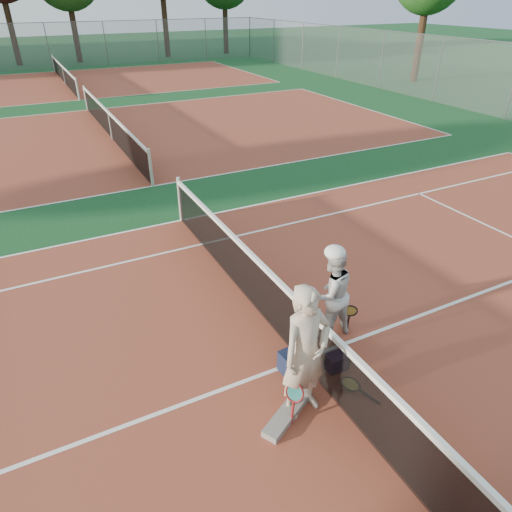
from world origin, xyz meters
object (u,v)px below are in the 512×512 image
Objects in this scene: player_a at (306,353)px; sports_bag_navy at (295,361)px; racket_black_held at (349,319)px; racket_spare at (350,385)px; player_b at (331,293)px; racket_red at (294,402)px; net_main at (303,334)px; sports_bag_purple at (337,362)px; water_bottle at (344,354)px.

sports_bag_navy is (0.27, 0.65, -0.79)m from player_a.
racket_spare is (-0.69, -0.98, -0.24)m from racket_black_held.
racket_red is at bearing 40.46° from player_b.
net_main is 18.32× the size of racket_spare.
racket_red is at bearing -158.93° from player_a.
player_a is at bearing -121.20° from net_main.
player_b is 1.92m from racket_red.
water_bottle is at bearing 18.28° from sports_bag_purple.
sports_bag_navy is (-1.20, -0.32, -0.12)m from racket_black_held.
racket_red reaches higher than sports_bag_purple.
player_a is 6.09× the size of sports_bag_purple.
racket_black_held is 1.25m from sports_bag_navy.
player_b reaches higher than water_bottle.
sports_bag_purple is (0.84, 0.39, -0.83)m from player_a.
water_bottle is (0.74, -0.20, -0.02)m from sports_bag_navy.
racket_black_held is at bearing 14.73° from sports_bag_navy.
racket_spare is at bearing -116.44° from water_bottle.
racket_black_held is (0.29, -0.17, -0.48)m from player_b.
player_b is 1.05m from sports_bag_purple.
net_main is 1.12m from racket_red.
net_main is 0.97m from racket_spare.
sports_bag_navy is (-0.19, -0.12, -0.34)m from net_main.
sports_bag_purple is (0.38, -0.38, -0.38)m from net_main.
racket_spare is 0.42m from sports_bag_purple.
net_main is at bearing 31.73° from sports_bag_navy.
player_a is 1.20m from racket_spare.
player_a is 1.89m from racket_black_held.
racket_spare is at bearing 69.35° from player_b.
player_a is 0.70m from racket_red.
sports_bag_purple is 0.19m from water_bottle.
sports_bag_navy reaches higher than sports_bag_purple.
player_b reaches higher than racket_red.
player_b reaches higher than racket_black_held.
player_a reaches higher than racket_spare.
sports_bag_navy is at bearing 155.13° from sports_bag_purple.
net_main is at bearing -42.84° from racket_black_held.
sports_bag_purple is at bearing -11.62° from racket_black_held.
net_main is 7.09× the size of player_b.
racket_red is 1.03× the size of racket_black_held.
racket_red is (-0.20, -0.11, -0.66)m from player_a.
racket_black_held is 1.23m from racket_spare.
player_a is 1.37m from water_bottle.
racket_red is 1.34m from water_bottle.
player_a is at bearing -156.33° from water_bottle.
racket_spare is 0.53m from water_bottle.
sports_bag_purple is at bearing -30.07° from racket_spare.
net_main is 25.48× the size of sports_bag_navy.
player_b is 1.42m from racket_spare.
racket_black_held is at bearing -57.35° from racket_spare.
player_a is at bearing -13.22° from racket_red.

